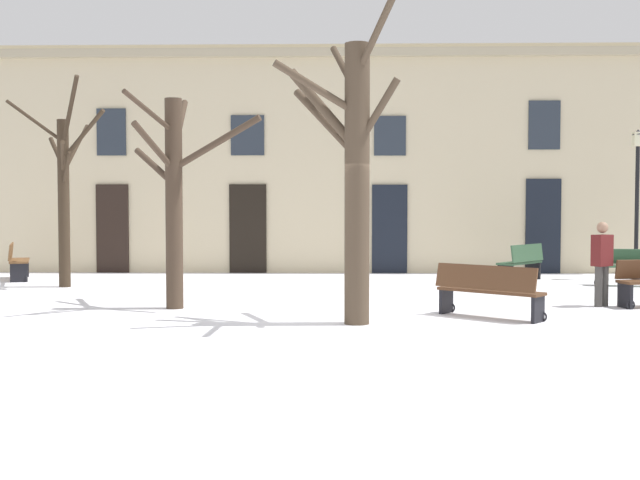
{
  "coord_description": "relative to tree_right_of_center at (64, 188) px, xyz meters",
  "views": [
    {
      "loc": [
        0.33,
        -13.09,
        1.84
      ],
      "look_at": [
        0.0,
        1.65,
        1.2
      ],
      "focal_mm": 43.28,
      "sensor_mm": 36.0,
      "label": 1
    }
  ],
  "objects": [
    {
      "name": "ground_plane",
      "position": [
        5.89,
        -4.36,
        -2.27
      ],
      "size": [
        32.89,
        32.89,
        0.0
      ],
      "primitive_type": "plane",
      "color": "white"
    },
    {
      "name": "building_facade",
      "position": [
        5.89,
        4.07,
        0.94
      ],
      "size": [
        20.56,
        0.6,
        6.3
      ],
      "color": "beige",
      "rests_on": "ground"
    },
    {
      "name": "tree_right_of_center",
      "position": [
        0.0,
        0.0,
        0.0
      ],
      "size": [
        2.47,
        2.4,
        4.7
      ],
      "color": "#382B1E",
      "rests_on": "ground"
    },
    {
      "name": "tree_center",
      "position": [
        6.48,
        -5.37,
        0.17
      ],
      "size": [
        1.98,
        2.51,
        5.14
      ],
      "color": "#4C3D2D",
      "rests_on": "ground"
    },
    {
      "name": "tree_foreground",
      "position": [
        3.29,
        -3.6,
        -0.13
      ],
      "size": [
        2.63,
        2.66,
        3.96
      ],
      "color": "#423326",
      "rests_on": "ground"
    },
    {
      "name": "streetlamp",
      "position": [
        13.8,
        2.23,
        0.05
      ],
      "size": [
        0.3,
        0.3,
        3.79
      ],
      "color": "black",
      "rests_on": "ground"
    },
    {
      "name": "bench_near_lamp",
      "position": [
        -1.86,
        1.76,
        -1.79
      ],
      "size": [
        1.01,
        1.68,
        0.92
      ],
      "rotation": [
        0.0,
        0.0,
        1.93
      ],
      "color": "brown",
      "rests_on": "ground"
    },
    {
      "name": "bench_back_to_back_left",
      "position": [
        8.72,
        -4.72,
        -1.81
      ],
      "size": [
        1.69,
        1.5,
        0.89
      ],
      "rotation": [
        0.0,
        0.0,
        2.46
      ],
      "color": "#51331E",
      "rests_on": "ground"
    },
    {
      "name": "bench_by_litter_bin",
      "position": [
        13.13,
        0.51,
        -1.81
      ],
      "size": [
        1.87,
        0.82,
        0.86
      ],
      "rotation": [
        0.0,
        0.0,
        6.07
      ],
      "color": "#2D4C33",
      "rests_on": "ground"
    },
    {
      "name": "bench_facing_shops",
      "position": [
        10.79,
        1.68,
        -1.81
      ],
      "size": [
        1.36,
        1.46,
        0.92
      ],
      "rotation": [
        0.0,
        0.0,
        3.99
      ],
      "color": "#2D4C33",
      "rests_on": "ground"
    },
    {
      "name": "person_near_bench",
      "position": [
        11.1,
        -3.19,
        -1.42
      ],
      "size": [
        0.44,
        0.4,
        1.56
      ],
      "rotation": [
        0.0,
        0.0,
        3.77
      ],
      "color": "#403D3A",
      "rests_on": "ground"
    }
  ]
}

